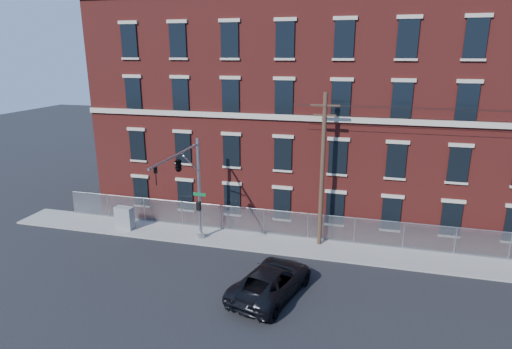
{
  "coord_description": "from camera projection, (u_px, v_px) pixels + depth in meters",
  "views": [
    {
      "loc": [
        4.55,
        -20.57,
        12.4
      ],
      "look_at": [
        -1.94,
        4.0,
        5.09
      ],
      "focal_mm": 29.72,
      "sensor_mm": 36.0,
      "label": 1
    }
  ],
  "objects": [
    {
      "name": "ground",
      "position": [
        271.0,
        284.0,
        23.65
      ],
      "size": [
        140.0,
        140.0,
        0.0
      ],
      "primitive_type": "plane",
      "color": "black",
      "rests_on": "ground"
    },
    {
      "name": "sidewalk",
      "position": [
        485.0,
        267.0,
        25.34
      ],
      "size": [
        65.0,
        3.0,
        0.12
      ],
      "primitive_type": "cube",
      "color": "#989590",
      "rests_on": "ground"
    },
    {
      "name": "traffic_signal_mast",
      "position": [
        184.0,
        173.0,
        25.66
      ],
      "size": [
        0.9,
        6.75,
        7.0
      ],
      "color": "#9EA0A5",
      "rests_on": "ground"
    },
    {
      "name": "utility_pole_near",
      "position": [
        322.0,
        168.0,
        26.89
      ],
      "size": [
        1.8,
        0.28,
        10.0
      ],
      "color": "#4C3426",
      "rests_on": "ground"
    },
    {
      "name": "utility_cabinet",
      "position": [
        125.0,
        218.0,
        30.58
      ],
      "size": [
        1.36,
        0.76,
        1.64
      ],
      "primitive_type": "cube",
      "rotation": [
        0.0,
        0.0,
        -0.08
      ],
      "color": "gray",
      "rests_on": "sidewalk"
    },
    {
      "name": "chain_link_fence",
      "position": [
        482.0,
        243.0,
        26.27
      ],
      "size": [
        59.06,
        0.06,
        1.85
      ],
      "color": "#A5A8AD",
      "rests_on": "ground"
    },
    {
      "name": "pickup_truck",
      "position": [
        271.0,
        281.0,
        22.38
      ],
      "size": [
        4.16,
        6.36,
        1.63
      ],
      "primitive_type": "imported",
      "rotation": [
        0.0,
        0.0,
        2.87
      ],
      "color": "black",
      "rests_on": "ground"
    },
    {
      "name": "mill_building",
      "position": [
        472.0,
        112.0,
        31.4
      ],
      "size": [
        55.3,
        14.32,
        16.3
      ],
      "color": "maroon",
      "rests_on": "ground"
    }
  ]
}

